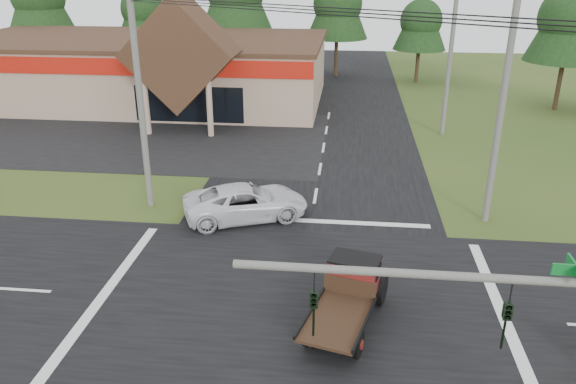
# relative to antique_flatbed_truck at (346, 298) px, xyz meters

# --- Properties ---
(ground) EXTENTS (120.00, 120.00, 0.00)m
(ground) POSITION_rel_antique_flatbed_truck_xyz_m (-1.67, 0.77, -1.02)
(ground) COLOR #304619
(ground) RESTS_ON ground
(road_ns) EXTENTS (12.00, 120.00, 0.02)m
(road_ns) POSITION_rel_antique_flatbed_truck_xyz_m (-1.67, 0.77, -1.01)
(road_ns) COLOR black
(road_ns) RESTS_ON ground
(road_ew) EXTENTS (120.00, 12.00, 0.02)m
(road_ew) POSITION_rel_antique_flatbed_truck_xyz_m (-1.67, 0.77, -1.00)
(road_ew) COLOR black
(road_ew) RESTS_ON ground
(parking_apron) EXTENTS (28.00, 14.00, 0.02)m
(parking_apron) POSITION_rel_antique_flatbed_truck_xyz_m (-15.67, 19.77, -1.00)
(parking_apron) COLOR black
(parking_apron) RESTS_ON ground
(cvs_building) EXTENTS (30.40, 18.20, 9.19)m
(cvs_building) POSITION_rel_antique_flatbed_truck_xyz_m (-17.38, 30.34, 1.76)
(cvs_building) COLOR tan
(cvs_building) RESTS_ON ground
(traffic_signal_mast) EXTENTS (8.12, 0.24, 7.00)m
(traffic_signal_mast) POSITION_rel_antique_flatbed_truck_xyz_m (4.15, -6.73, 3.41)
(traffic_signal_mast) COLOR #595651
(traffic_signal_mast) RESTS_ON ground
(utility_pole_nw) EXTENTS (2.00, 0.30, 10.50)m
(utility_pole_nw) POSITION_rel_antique_flatbed_truck_xyz_m (-9.67, 8.77, 4.37)
(utility_pole_nw) COLOR #595651
(utility_pole_nw) RESTS_ON ground
(utility_pole_ne) EXTENTS (2.00, 0.30, 11.50)m
(utility_pole_ne) POSITION_rel_antique_flatbed_truck_xyz_m (6.33, 8.77, 4.87)
(utility_pole_ne) COLOR #595651
(utility_pole_ne) RESTS_ON ground
(utility_pole_n) EXTENTS (2.00, 0.30, 11.20)m
(utility_pole_n) POSITION_rel_antique_flatbed_truck_xyz_m (6.33, 22.77, 4.72)
(utility_pole_n) COLOR #595651
(utility_pole_n) RESTS_ON ground
(tree_row_b) EXTENTS (5.60, 5.60, 10.10)m
(tree_row_b) POSITION_rel_antique_flatbed_truck_xyz_m (-21.67, 42.77, 5.69)
(tree_row_b) COLOR #332316
(tree_row_b) RESTS_ON ground
(tree_row_d) EXTENTS (6.16, 6.16, 11.11)m
(tree_row_d) POSITION_rel_antique_flatbed_truck_xyz_m (-1.67, 42.77, 6.36)
(tree_row_d) COLOR #332316
(tree_row_d) RESTS_ON ground
(tree_row_e) EXTENTS (5.04, 5.04, 9.09)m
(tree_row_e) POSITION_rel_antique_flatbed_truck_xyz_m (6.33, 40.77, 5.02)
(tree_row_e) COLOR #332316
(tree_row_e) RESTS_ON ground
(tree_side_ne) EXTENTS (6.16, 6.16, 11.11)m
(tree_side_ne) POSITION_rel_antique_flatbed_truck_xyz_m (16.33, 30.77, 6.36)
(tree_side_ne) COLOR #332316
(tree_side_ne) RESTS_ON ground
(antique_flatbed_truck) EXTENTS (3.04, 5.17, 2.03)m
(antique_flatbed_truck) POSITION_rel_antique_flatbed_truck_xyz_m (0.00, 0.00, 0.00)
(antique_flatbed_truck) COLOR #591B0C
(antique_flatbed_truck) RESTS_ON ground
(white_pickup) EXTENTS (6.30, 4.58, 1.59)m
(white_pickup) POSITION_rel_antique_flatbed_truck_xyz_m (-4.73, 7.86, -0.22)
(white_pickup) COLOR white
(white_pickup) RESTS_ON ground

